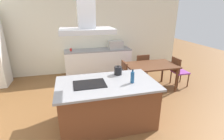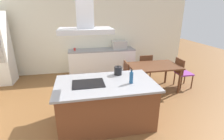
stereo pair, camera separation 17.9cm
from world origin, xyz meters
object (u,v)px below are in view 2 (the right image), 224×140
Objects in this scene: dining_table at (154,68)px; countertop_microwave at (119,45)px; chair_at_left_end at (122,76)px; chair_at_right_end at (182,71)px; chair_facing_back_wall at (144,66)px; range_hood at (85,18)px; cooktop at (88,84)px; tea_kettle at (118,71)px; olive_oil_bottle at (131,78)px; coffee_mug_red at (75,49)px.

countertop_microwave is at bearing 110.11° from dining_table.
chair_at_left_end and chair_at_right_end have the same top height.
chair_facing_back_wall is at bearing 36.01° from chair_at_left_end.
cooktop is at bearing 0.00° from range_hood.
tea_kettle is (0.67, 0.36, 0.08)m from cooktop.
countertop_microwave reaches higher than chair_at_left_end.
cooktop reaches higher than dining_table.
olive_oil_bottle is (0.80, -0.13, 0.11)m from cooktop.
coffee_mug_red is 2.12m from chair_at_left_end.
chair_facing_back_wall reaches higher than dining_table.
tea_kettle is at bearing -129.09° from chair_facing_back_wall.
chair_facing_back_wall is 1.13m from chair_at_right_end.
chair_facing_back_wall is (2.18, -0.98, -0.44)m from coffee_mug_red.
olive_oil_bottle is at bearing -9.05° from range_hood.
chair_at_right_end is (2.03, 1.37, -0.51)m from olive_oil_bottle.
tea_kettle is 0.81× the size of olive_oil_bottle.
dining_table is 1.57× the size of chair_at_left_end.
dining_table is (1.11, 1.37, -0.35)m from olive_oil_bottle.
range_hood reaches higher than dining_table.
chair_facing_back_wall is at bearing 90.00° from dining_table.
countertop_microwave is 0.56× the size of chair_at_right_end.
dining_table is (0.60, -1.64, -0.37)m from countertop_microwave.
chair_at_right_end reaches higher than dining_table.
countertop_microwave is 1.79m from dining_table.
range_hood is at bearing 170.95° from olive_oil_bottle.
chair_at_right_end is at bearing 33.96° from olive_oil_bottle.
cooktop is 0.82m from olive_oil_bottle.
chair_at_left_end is (1.00, 1.24, -0.40)m from cooktop.
chair_at_right_end is (0.92, -0.67, 0.00)m from chair_facing_back_wall.
countertop_microwave reaches higher than chair_at_right_end.
dining_table is at bearing 32.83° from cooktop.
coffee_mug_red is (-1.58, 0.00, -0.09)m from countertop_microwave.
chair_facing_back_wall is 0.99× the size of range_hood.
countertop_microwave reaches higher than coffee_mug_red.
olive_oil_bottle is 3.20m from coffee_mug_red.
range_hood is at bearing -156.41° from chair_at_right_end.
tea_kettle is 2.69m from coffee_mug_red.
cooktop is 1.20m from range_hood.
cooktop is 2.21× the size of olive_oil_bottle.
chair_at_right_end is at bearing -47.29° from countertop_microwave.
chair_at_left_end is at bearing 68.99° from tea_kettle.
chair_at_right_end is (1.52, -1.64, -0.53)m from countertop_microwave.
countertop_microwave is (0.65, 2.52, 0.05)m from tea_kettle.
coffee_mug_red is 0.10× the size of chair_at_left_end.
tea_kettle is at bearing 28.53° from range_hood.
olive_oil_bottle is (0.14, -0.49, 0.03)m from tea_kettle.
range_hood is at bearing -147.17° from dining_table.
chair_at_left_end is at bearing 51.00° from cooktop.
cooktop is at bearing -156.41° from chair_at_right_end.
coffee_mug_red is at bearing 143.00° from dining_table.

